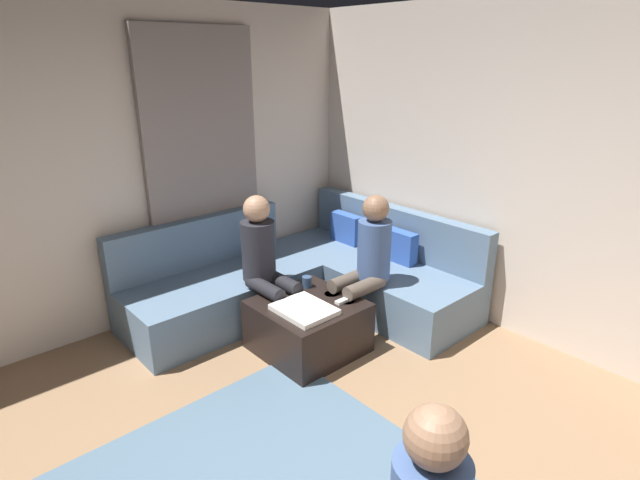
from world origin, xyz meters
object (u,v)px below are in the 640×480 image
at_px(sectional_couch, 308,278).
at_px(ottoman, 308,326).
at_px(coffee_mug, 307,282).
at_px(person_on_couch_side, 266,262).
at_px(person_on_couch_back, 366,261).
at_px(game_remote, 344,300).

relative_size(sectional_couch, ottoman, 3.36).
height_order(coffee_mug, person_on_couch_side, person_on_couch_side).
bearing_deg(ottoman, sectional_couch, 139.55).
bearing_deg(person_on_couch_back, person_on_couch_side, 49.80).
xyz_separation_m(coffee_mug, person_on_couch_side, (-0.21, -0.26, 0.19)).
distance_m(ottoman, game_remote, 0.36).
relative_size(sectional_couch, person_on_couch_side, 2.12).
bearing_deg(coffee_mug, game_remote, 5.71).
relative_size(ottoman, game_remote, 5.07).
distance_m(coffee_mug, person_on_couch_side, 0.39).
height_order(coffee_mug, game_remote, coffee_mug).
height_order(sectional_couch, person_on_couch_side, person_on_couch_side).
distance_m(sectional_couch, coffee_mug, 0.51).
relative_size(person_on_couch_back, person_on_couch_side, 1.00).
xyz_separation_m(ottoman, person_on_couch_back, (0.10, 0.55, 0.45)).
bearing_deg(sectional_couch, coffee_mug, -41.14).
bearing_deg(sectional_couch, person_on_couch_side, -75.65).
bearing_deg(person_on_couch_back, game_remote, 103.39).
height_order(ottoman, person_on_couch_back, person_on_couch_back).
relative_size(game_remote, person_on_couch_back, 0.12).
bearing_deg(sectional_couch, ottoman, -40.45).
bearing_deg(person_on_couch_side, sectional_couch, -165.65).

